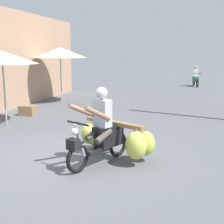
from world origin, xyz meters
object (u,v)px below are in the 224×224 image
at_px(market_umbrella_near_shop, 60,53).
at_px(market_umbrella_further_along, 2,57).
at_px(motorbike_distant_ahead_left, 195,78).
at_px(produce_crate, 28,110).
at_px(motorbike_main_loaded, 111,137).

distance_m(market_umbrella_near_shop, market_umbrella_further_along, 4.62).
height_order(motorbike_distant_ahead_left, produce_crate, motorbike_distant_ahead_left).
bearing_deg(market_umbrella_near_shop, motorbike_main_loaded, -58.20).
height_order(motorbike_main_loaded, market_umbrella_further_along, market_umbrella_further_along).
relative_size(motorbike_main_loaded, produce_crate, 3.47).
distance_m(motorbike_main_loaded, market_umbrella_further_along, 4.90).
relative_size(motorbike_distant_ahead_left, produce_crate, 2.86).
bearing_deg(market_umbrella_further_along, market_umbrella_near_shop, 92.30).
relative_size(motorbike_main_loaded, motorbike_distant_ahead_left, 1.21).
xyz_separation_m(motorbike_main_loaded, market_umbrella_further_along, (-4.06, 2.23, 1.61)).
distance_m(motorbike_distant_ahead_left, produce_crate, 13.41).
bearing_deg(produce_crate, market_umbrella_further_along, -85.10).
bearing_deg(produce_crate, motorbike_distant_ahead_left, 63.56).
xyz_separation_m(motorbike_main_loaded, produce_crate, (-4.19, 3.75, -0.32)).
height_order(motorbike_main_loaded, produce_crate, motorbike_main_loaded).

